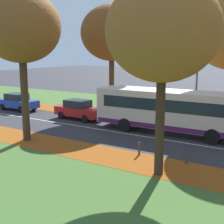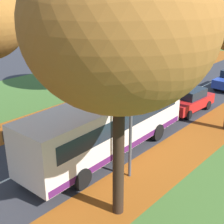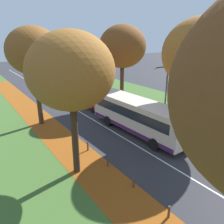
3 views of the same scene
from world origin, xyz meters
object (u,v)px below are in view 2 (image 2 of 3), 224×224
(streetlamp_right, at_px, (125,98))
(tree_left_mid, at_px, (108,4))
(tree_right_near, at_px, (120,25))
(car_red_lead, at_px, (189,100))
(bus, at_px, (109,123))
(bollard_fifth, at_px, (3,137))
(bollard_sixth, at_px, (41,121))

(streetlamp_right, bearing_deg, tree_left_mid, 135.75)
(tree_right_near, height_order, car_red_lead, tree_right_near)
(tree_left_mid, distance_m, bus, 11.03)
(bollard_fifth, bearing_deg, tree_right_near, -1.65)
(tree_right_near, relative_size, car_red_lead, 2.30)
(tree_left_mid, bearing_deg, tree_right_near, -46.37)
(bollard_sixth, bearing_deg, tree_left_mid, 98.87)
(tree_left_mid, xyz_separation_m, bus, (6.50, -7.13, -5.33))
(bollard_sixth, distance_m, car_red_lead, 10.24)
(bollard_fifth, xyz_separation_m, car_red_lead, (5.53, 11.24, 0.50))
(bollard_sixth, bearing_deg, car_red_lead, 56.91)
(streetlamp_right, bearing_deg, bus, 150.79)
(bollard_fifth, relative_size, bus, 0.06)
(streetlamp_right, height_order, car_red_lead, streetlamp_right)
(tree_right_near, bearing_deg, bollard_sixth, 161.56)
(tree_left_mid, bearing_deg, streetlamp_right, -44.25)
(bollard_sixth, distance_m, streetlamp_right, 8.02)
(bus, bearing_deg, bollard_fifth, -149.91)
(tree_left_mid, distance_m, streetlamp_right, 12.21)
(tree_right_near, height_order, bus, tree_right_near)
(streetlamp_right, bearing_deg, car_red_lead, 100.21)
(tree_right_near, bearing_deg, streetlamp_right, 124.42)
(bollard_sixth, height_order, streetlamp_right, streetlamp_right)
(bollard_sixth, height_order, car_red_lead, car_red_lead)
(tree_right_near, relative_size, bus, 0.94)
(bollard_sixth, relative_size, streetlamp_right, 0.12)
(bollard_sixth, bearing_deg, bus, 4.10)
(tree_left_mid, xyz_separation_m, bollard_fifth, (1.22, -10.19, -6.71))
(tree_right_near, distance_m, streetlamp_right, 4.28)
(tree_left_mid, relative_size, bollard_sixth, 12.37)
(tree_right_near, xyz_separation_m, bollard_fifth, (-8.73, 0.25, -6.73))
(bus, distance_m, car_red_lead, 8.24)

